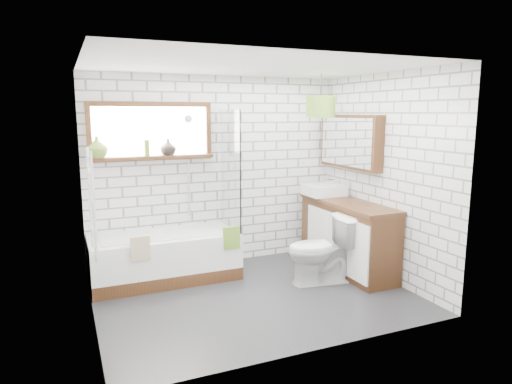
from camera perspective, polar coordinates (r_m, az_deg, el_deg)
name	(u,v)px	position (r m, az deg, el deg)	size (l,w,h in m)	color
floor	(255,296)	(5.25, -0.13, -12.90)	(3.40, 2.60, 0.01)	black
ceiling	(255,66)	(4.86, -0.14, 15.52)	(3.40, 2.60, 0.01)	white
wall_back	(217,172)	(6.11, -4.93, 2.54)	(3.40, 0.01, 2.50)	white
wall_front	(317,209)	(3.75, 7.68, -2.16)	(3.40, 0.01, 2.50)	white
wall_left	(86,197)	(4.52, -20.44, -0.64)	(0.01, 2.60, 2.50)	white
wall_right	(383,177)	(5.78, 15.63, 1.78)	(0.01, 2.60, 2.50)	white
window	(152,131)	(5.81, -12.92, 7.40)	(1.52, 0.16, 0.68)	#331B0E
towel_radiator	(92,202)	(4.53, -19.83, -1.22)	(0.06, 0.52, 1.00)	white
mirror_cabinet	(350,142)	(6.16, 11.69, 6.17)	(0.16, 1.20, 0.70)	#331B0E
shower_riser	(188,166)	(5.94, -8.48, 3.23)	(0.02, 0.02, 1.30)	silver
bathtub	(165,257)	(5.74, -11.32, -7.98)	(1.76, 0.78, 0.57)	white
shower_screen	(230,170)	(5.75, -3.26, 2.79)	(0.02, 0.72, 1.50)	white
towel_green	(232,238)	(5.50, -3.08, -5.73)	(0.20, 0.05, 0.27)	#557D25
towel_beige	(140,248)	(5.24, -14.25, -6.81)	(0.21, 0.05, 0.27)	tan
vanity	(347,236)	(6.04, 11.35, -5.38)	(0.51, 1.60, 0.91)	#331B0E
basin	(324,190)	(6.31, 8.50, 0.27)	(0.50, 0.43, 0.14)	white
tap	(334,185)	(6.38, 9.73, 0.87)	(0.03, 0.03, 0.16)	silver
toilet	(321,250)	(5.55, 8.10, -7.17)	(0.80, 0.46, 0.82)	white
vase_olive	(97,149)	(5.71, -19.24, 5.13)	(0.25, 0.25, 0.26)	olive
vase_dark	(168,149)	(5.83, -10.91, 5.35)	(0.20, 0.20, 0.21)	black
bottle	(147,150)	(5.78, -13.48, 5.17)	(0.06, 0.06, 0.20)	olive
pendant	(321,107)	(5.74, 8.08, 10.51)	(0.36, 0.36, 0.26)	#557D25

